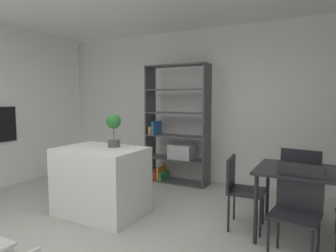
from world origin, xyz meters
The scene contains 9 objects.
ground_plane centered at (0.00, 0.00, 0.00)m, with size 9.63×9.63×0.00m, color beige.
back_partition centered at (0.00, 2.70, 1.41)m, with size 7.00×0.06×2.83m, color silver.
kitchen_island centered at (-0.51, 0.50, 0.45)m, with size 1.13×0.79×0.90m, color white.
potted_plant_on_island centered at (-0.40, 0.65, 1.18)m, with size 0.20×0.20×0.45m.
open_bookshelf centered at (-0.30, 2.33, 0.88)m, with size 1.18×0.38×2.17m.
dining_table centered at (1.90, 0.99, 0.69)m, with size 0.91×0.82×0.79m.
dining_chair_island_side centered at (1.24, 0.98, 0.52)m, with size 0.46×0.48×0.86m.
dining_chair_far centered at (1.89, 1.42, 0.57)m, with size 0.50×0.45×0.95m.
dining_chair_near centered at (1.91, 0.56, 0.54)m, with size 0.48×0.46×0.92m.
Camera 1 is at (2.12, -2.47, 1.56)m, focal length 31.33 mm.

